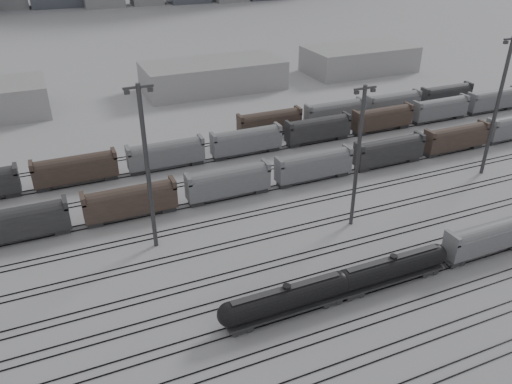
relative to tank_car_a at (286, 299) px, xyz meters
name	(u,v)px	position (x,y,z in m)	size (l,w,h in m)	color
ground	(378,292)	(13.10, -1.00, -2.55)	(900.00, 900.00, 0.00)	silver
tracks	(313,226)	(13.10, 16.50, -2.47)	(220.00, 71.50, 0.16)	black
tank_car_a	(286,299)	(0.00, 0.00, 0.00)	(17.82, 2.97, 4.40)	#262628
tank_car_b	(392,268)	(15.66, 0.00, -0.04)	(17.57, 2.93, 4.34)	#262628
hopper_car_a	(487,236)	(32.31, 0.00, 0.60)	(14.25, 2.83, 5.10)	#262628
light_mast_b	(147,166)	(-11.22, 21.38, 10.67)	(3.99, 0.64, 24.92)	#3C3C3E
light_mast_c	(358,155)	(19.16, 14.95, 9.60)	(3.66, 0.59, 22.90)	#3C3C3E
light_mast_d	(497,105)	(52.74, 20.72, 11.27)	(4.17, 0.67, 26.05)	#3C3C3E
bg_string_near	(314,167)	(21.10, 31.00, 0.25)	(151.00, 3.00, 5.60)	slate
bg_string_mid	(318,130)	(31.10, 47.00, 0.25)	(151.00, 3.00, 5.60)	#262628
bg_string_far	(364,109)	(48.60, 55.00, 0.25)	(66.00, 3.00, 5.60)	#4C3830
warehouse_mid	(213,76)	(23.10, 94.00, 1.45)	(40.00, 18.00, 8.00)	#9B9A9D
warehouse_right	(359,59)	(73.10, 94.00, 1.45)	(35.00, 18.00, 8.00)	#9B9A9D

